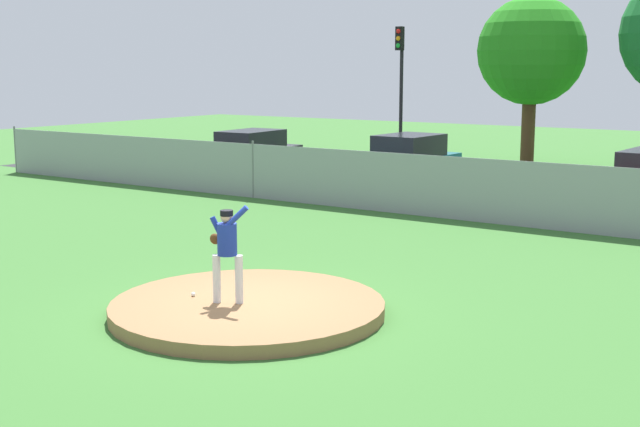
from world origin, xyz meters
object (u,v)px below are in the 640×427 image
object	(u,v)px
pitcher_youth	(227,246)
parked_car_teal	(409,164)
traffic_cone_orange	(509,194)
baseball	(193,294)
traffic_light_near	(400,74)
parked_car_charcoal	(251,155)

from	to	relation	value
pitcher_youth	parked_car_teal	xyz separation A→B (m)	(-4.46, 14.66, -0.31)
parked_car_teal	traffic_cone_orange	bearing A→B (deg)	-11.74
baseball	parked_car_teal	distance (m)	15.17
parked_car_teal	traffic_cone_orange	world-z (taller)	parked_car_teal
parked_car_teal	traffic_light_near	size ratio (longest dim) A/B	0.75
parked_car_teal	traffic_cone_orange	size ratio (longest dim) A/B	7.60
pitcher_youth	traffic_light_near	bearing A→B (deg)	110.83
pitcher_youth	traffic_light_near	world-z (taller)	traffic_light_near
parked_car_charcoal	parked_car_teal	xyz separation A→B (m)	(6.45, 0.31, 0.04)
pitcher_youth	traffic_cone_orange	xyz separation A→B (m)	(-0.61, 13.86, -0.91)
pitcher_youth	parked_car_teal	world-z (taller)	pitcher_youth
traffic_cone_orange	traffic_light_near	distance (m)	9.21
traffic_cone_orange	parked_car_charcoal	bearing A→B (deg)	177.26
pitcher_youth	baseball	bearing A→B (deg)	-177.37
baseball	traffic_light_near	size ratio (longest dim) A/B	0.01
parked_car_teal	traffic_light_near	xyz separation A→B (m)	(-2.82, 4.50, 2.90)
baseball	traffic_cone_orange	distance (m)	13.89
pitcher_youth	parked_car_charcoal	xyz separation A→B (m)	(-10.91, 14.35, -0.35)
parked_car_charcoal	traffic_light_near	xyz separation A→B (m)	(3.63, 4.80, 2.94)
pitcher_youth	parked_car_charcoal	distance (m)	18.03
pitcher_youth	traffic_cone_orange	bearing A→B (deg)	92.54
parked_car_charcoal	parked_car_teal	size ratio (longest dim) A/B	1.08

